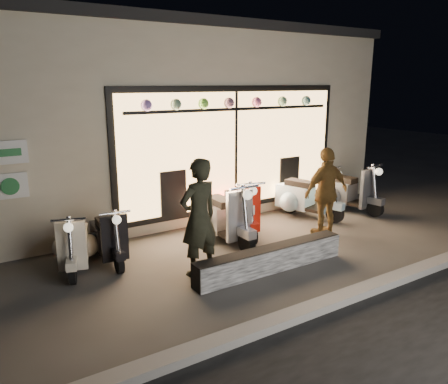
# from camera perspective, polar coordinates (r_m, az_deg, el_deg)

# --- Properties ---
(ground) EXTENTS (40.00, 40.00, 0.00)m
(ground) POSITION_cam_1_polar(r_m,az_deg,el_deg) (7.77, 4.47, -8.13)
(ground) COLOR #383533
(ground) RESTS_ON ground
(kerb) EXTENTS (40.00, 0.25, 0.12)m
(kerb) POSITION_cam_1_polar(r_m,az_deg,el_deg) (6.41, 15.47, -13.12)
(kerb) COLOR slate
(kerb) RESTS_ON ground
(shop_building) EXTENTS (10.20, 6.23, 4.20)m
(shop_building) POSITION_cam_1_polar(r_m,az_deg,el_deg) (11.60, -10.35, 9.78)
(shop_building) COLOR beige
(shop_building) RESTS_ON ground
(graffiti_barrier) EXTENTS (2.73, 0.28, 0.40)m
(graffiti_barrier) POSITION_cam_1_polar(r_m,az_deg,el_deg) (7.09, 6.09, -8.69)
(graffiti_barrier) COLOR black
(graffiti_barrier) RESTS_ON ground
(scooter_silver) EXTENTS (0.52, 1.60, 1.15)m
(scooter_silver) POSITION_cam_1_polar(r_m,az_deg,el_deg) (8.32, -0.33, -3.18)
(scooter_silver) COLOR black
(scooter_silver) RESTS_ON ground
(scooter_red) EXTENTS (0.75, 1.56, 1.11)m
(scooter_red) POSITION_cam_1_polar(r_m,az_deg,el_deg) (8.80, 1.72, -2.32)
(scooter_red) COLOR black
(scooter_red) RESTS_ON ground
(scooter_black) EXTENTS (0.48, 1.34, 0.96)m
(scooter_black) POSITION_cam_1_polar(r_m,az_deg,el_deg) (7.73, -14.97, -5.68)
(scooter_black) COLOR black
(scooter_black) RESTS_ON ground
(scooter_cream) EXTENTS (0.70, 1.35, 0.97)m
(scooter_cream) POSITION_cam_1_polar(r_m,az_deg,el_deg) (7.57, -18.90, -6.36)
(scooter_cream) COLOR black
(scooter_cream) RESTS_ON ground
(scooter_blue) EXTENTS (0.83, 1.60, 1.15)m
(scooter_blue) POSITION_cam_1_polar(r_m,az_deg,el_deg) (9.97, 10.11, -0.48)
(scooter_blue) COLOR black
(scooter_blue) RESTS_ON ground
(scooter_grey) EXTENTS (0.67, 1.57, 1.12)m
(scooter_grey) POSITION_cam_1_polar(r_m,az_deg,el_deg) (10.69, 15.48, 0.15)
(scooter_grey) COLOR black
(scooter_grey) RESTS_ON ground
(man) EXTENTS (0.74, 0.54, 1.85)m
(man) POSITION_cam_1_polar(r_m,az_deg,el_deg) (6.71, -3.29, -3.36)
(man) COLOR black
(man) RESTS_ON ground
(woman) EXTENTS (1.04, 0.48, 1.74)m
(woman) POSITION_cam_1_polar(r_m,az_deg,el_deg) (8.69, 13.21, -0.01)
(woman) COLOR brown
(woman) RESTS_ON ground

